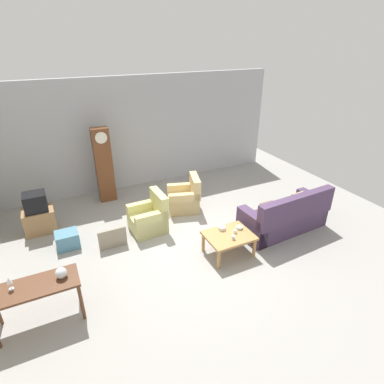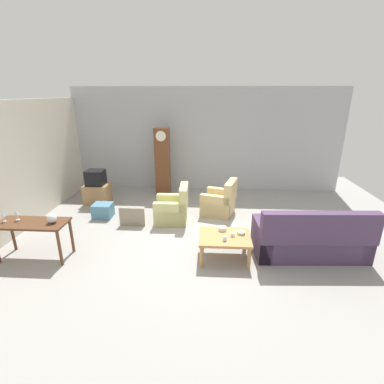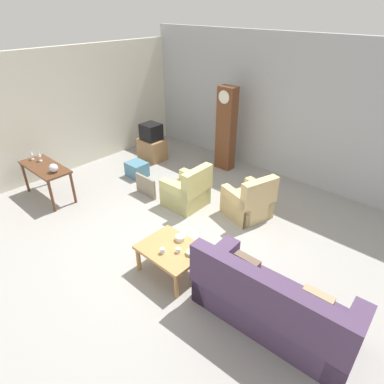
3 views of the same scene
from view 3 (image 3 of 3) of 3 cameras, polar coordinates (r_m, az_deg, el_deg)
The scene contains 20 objects.
ground_plane at distance 5.95m, azimuth -1.75°, elevation -8.52°, with size 10.40×10.40×0.00m, color #999691.
garage_door_wall at distance 7.92m, azimuth 17.07°, elevation 13.34°, with size 8.40×0.16×3.20m, color #ADAFB5.
pegboard_wall_left at distance 8.65m, azimuth -20.79°, elevation 12.96°, with size 0.12×6.40×2.88m, color silver.
couch_floral at distance 4.57m, azimuth 13.73°, elevation -18.53°, with size 2.14×0.99×1.04m.
armchair_olive_near at distance 6.79m, azimuth -0.85°, elevation -0.04°, with size 0.81×0.78×0.92m.
armchair_olive_far at distance 6.54m, azimuth 9.80°, elevation -1.80°, with size 0.97×0.95×0.92m.
coffee_table_wood at distance 5.12m, azimuth -3.57°, elevation -10.24°, with size 0.96×0.76×0.47m.
console_table_dark at distance 7.59m, azimuth -24.07°, elevation 3.39°, with size 1.30×0.56×0.74m.
grandfather_clock at distance 8.19m, azimuth 5.95°, elevation 10.82°, with size 0.44×0.30×2.05m.
tv_stand_cabinet at distance 8.98m, azimuth -6.92°, elevation 7.39°, with size 0.68×0.52×0.56m, color #997047.
tv_crt at distance 8.80m, azimuth -7.11°, elevation 10.33°, with size 0.48×0.44×0.42m, color black.
framed_picture_leaning at distance 7.25m, azimuth -8.04°, elevation 1.03°, with size 0.60×0.05×0.46m, color gray.
storage_box_blue at distance 8.14m, azimuth -9.53°, elevation 3.92°, with size 0.47×0.41×0.36m, color teal.
glass_dome_cloche at distance 7.16m, azimuth -22.91°, elevation 3.85°, with size 0.18×0.18×0.18m, color silver.
cup_white_porcelain at distance 4.98m, azimuth -2.41°, elevation -10.07°, with size 0.07×0.07×0.07m, color white.
cup_blue_rimmed at distance 4.97m, azimuth -5.15°, elevation -10.12°, with size 0.07×0.07×0.09m, color silver.
bowl_white_stacked at distance 5.20m, azimuth -2.06°, elevation -7.98°, with size 0.15×0.15×0.08m, color white.
bowl_shallow_green at distance 4.95m, azimuth -0.21°, elevation -10.48°, with size 0.15×0.15×0.05m, color #B2C69E.
wine_glass_tall at distance 7.92m, azimuth -26.11°, elevation 5.94°, with size 0.07×0.07×0.20m.
wine_glass_mid at distance 7.76m, azimuth -24.98°, elevation 5.81°, with size 0.08×0.08×0.22m.
Camera 3 is at (3.29, -3.29, 3.72)m, focal length 30.74 mm.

